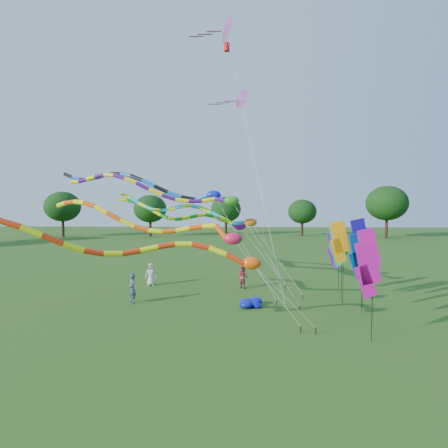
{
  "coord_description": "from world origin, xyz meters",
  "views": [
    {
      "loc": [
        0.01,
        -16.43,
        5.8
      ],
      "look_at": [
        -0.82,
        2.66,
        4.8
      ],
      "focal_mm": 30.0,
      "sensor_mm": 36.0,
      "label": 1
    }
  ],
  "objects_px": {
    "person_a": "(151,274)",
    "person_c": "(243,277)",
    "person_b": "(132,288)",
    "tube_kite_red": "(159,250)",
    "tube_kite_orange": "(163,224)",
    "blue_nylon_heap": "(252,304)"
  },
  "relations": [
    {
      "from": "person_a",
      "to": "person_c",
      "type": "height_order",
      "value": "person_a"
    },
    {
      "from": "person_b",
      "to": "person_c",
      "type": "height_order",
      "value": "person_b"
    },
    {
      "from": "tube_kite_red",
      "to": "person_c",
      "type": "xyz_separation_m",
      "value": [
        3.58,
        10.42,
        -3.12
      ]
    },
    {
      "from": "tube_kite_red",
      "to": "person_b",
      "type": "distance_m",
      "value": 7.42
    },
    {
      "from": "tube_kite_red",
      "to": "person_b",
      "type": "bearing_deg",
      "value": 105.08
    },
    {
      "from": "person_c",
      "to": "tube_kite_red",
      "type": "bearing_deg",
      "value": 117.11
    },
    {
      "from": "person_a",
      "to": "person_b",
      "type": "bearing_deg",
      "value": -95.72
    },
    {
      "from": "tube_kite_orange",
      "to": "person_c",
      "type": "bearing_deg",
      "value": 76.9
    },
    {
      "from": "tube_kite_red",
      "to": "person_a",
      "type": "xyz_separation_m",
      "value": [
        -3.02,
        10.97,
        -3.11
      ]
    },
    {
      "from": "person_c",
      "to": "person_a",
      "type": "bearing_deg",
      "value": 41.28
    },
    {
      "from": "person_a",
      "to": "person_b",
      "type": "distance_m",
      "value": 4.88
    },
    {
      "from": "person_a",
      "to": "person_b",
      "type": "xyz_separation_m",
      "value": [
        0.05,
        -4.88,
        0.08
      ]
    },
    {
      "from": "tube_kite_orange",
      "to": "blue_nylon_heap",
      "type": "distance_m",
      "value": 6.85
    },
    {
      "from": "blue_nylon_heap",
      "to": "person_b",
      "type": "relative_size",
      "value": 0.81
    },
    {
      "from": "blue_nylon_heap",
      "to": "person_c",
      "type": "relative_size",
      "value": 0.91
    },
    {
      "from": "blue_nylon_heap",
      "to": "person_a",
      "type": "distance_m",
      "value": 8.89
    },
    {
      "from": "tube_kite_orange",
      "to": "person_b",
      "type": "xyz_separation_m",
      "value": [
        -2.38,
        2.47,
        -3.89
      ]
    },
    {
      "from": "blue_nylon_heap",
      "to": "person_c",
      "type": "height_order",
      "value": "person_c"
    },
    {
      "from": "blue_nylon_heap",
      "to": "tube_kite_orange",
      "type": "bearing_deg",
      "value": -156.62
    },
    {
      "from": "tube_kite_orange",
      "to": "person_c",
      "type": "height_order",
      "value": "tube_kite_orange"
    },
    {
      "from": "tube_kite_red",
      "to": "person_c",
      "type": "relative_size",
      "value": 8.21
    },
    {
      "from": "tube_kite_red",
      "to": "person_a",
      "type": "distance_m",
      "value": 11.8
    }
  ]
}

